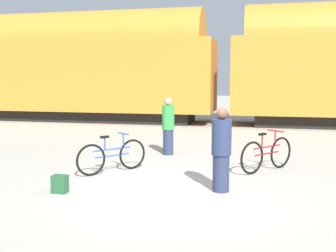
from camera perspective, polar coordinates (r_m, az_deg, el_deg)
ground_plane at (r=7.75m, az=1.11°, el=-9.26°), size 80.00×80.00×0.00m
freight_train at (r=18.60m, az=8.05°, el=8.98°), size 55.87×3.13×5.40m
rail_near at (r=18.01m, az=7.71°, el=0.09°), size 67.87×0.07×0.01m
rail_far at (r=19.43m, az=8.07°, el=0.59°), size 67.87×0.07×0.01m
bicycle_blue at (r=9.15m, az=-8.07°, el=-4.34°), size 1.19×1.42×0.89m
bicycle_maroon at (r=9.47m, az=14.16°, el=-3.99°), size 1.20×1.40×0.94m
person_in_green at (r=11.06m, az=0.03°, el=-0.04°), size 0.34×0.34×1.62m
person_in_navy at (r=7.55m, az=7.74°, el=-3.52°), size 0.38×0.38×1.61m
backpack at (r=7.80m, az=-15.41°, el=-8.12°), size 0.28×0.20×0.34m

